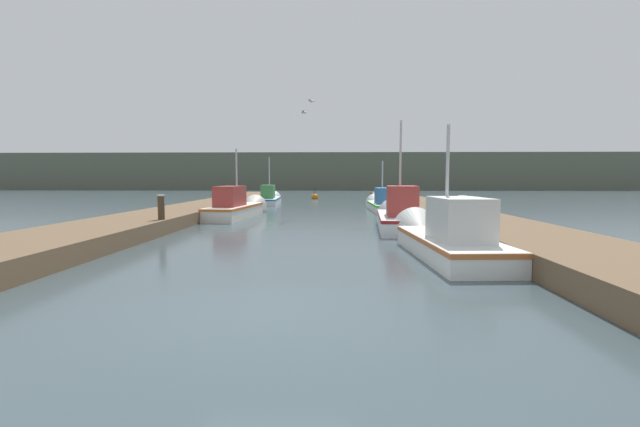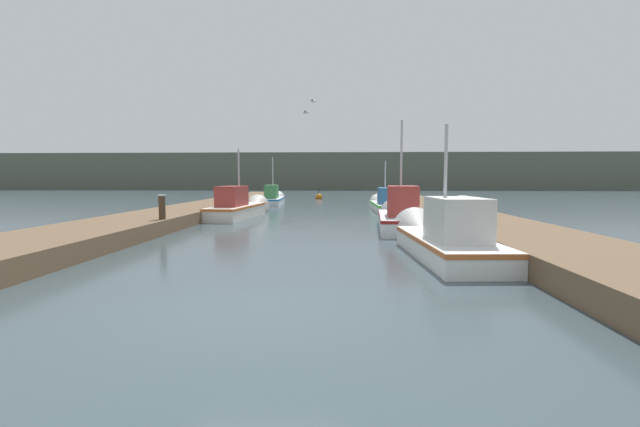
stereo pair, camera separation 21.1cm
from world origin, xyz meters
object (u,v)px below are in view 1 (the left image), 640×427
at_px(fishing_boat_3, 381,203).
at_px(channel_buoy, 315,197).
at_px(fishing_boat_4, 270,198).
at_px(mooring_piling_1, 462,218).
at_px(fishing_boat_1, 399,216).
at_px(seagull_1, 311,101).
at_px(fishing_boat_0, 442,236).
at_px(mooring_piling_0, 161,214).
at_px(seagull_lead, 304,113).
at_px(fishing_boat_2, 238,207).

xyz_separation_m(fishing_boat_3, channel_buoy, (-4.43, 12.72, -0.21)).
xyz_separation_m(fishing_boat_4, mooring_piling_1, (8.40, -17.84, 0.29)).
bearing_deg(mooring_piling_1, fishing_boat_1, 113.19).
bearing_deg(seagull_1, fishing_boat_0, 42.12).
relative_size(mooring_piling_0, seagull_1, 2.39).
bearing_deg(fishing_boat_4, fishing_boat_3, -40.18).
height_order(fishing_boat_0, fishing_boat_4, fishing_boat_4).
bearing_deg(fishing_boat_0, fishing_boat_4, 106.50).
bearing_deg(mooring_piling_0, fishing_boat_0, -21.28).
bearing_deg(fishing_boat_3, fishing_boat_1, -93.14).
distance_m(fishing_boat_1, channel_buoy, 22.06).
bearing_deg(fishing_boat_4, mooring_piling_1, -67.36).
bearing_deg(seagull_lead, fishing_boat_3, -38.38).
xyz_separation_m(fishing_boat_0, fishing_boat_1, (-0.24, 5.34, 0.04)).
distance_m(fishing_boat_2, mooring_piling_1, 11.29).
height_order(fishing_boat_2, mooring_piling_0, fishing_boat_2).
bearing_deg(fishing_boat_3, seagull_lead, -133.61).
height_order(fishing_boat_4, mooring_piling_0, fishing_boat_4).
distance_m(fishing_boat_3, mooring_piling_1, 12.21).
xyz_separation_m(mooring_piling_0, mooring_piling_1, (9.53, -1.12, 0.02)).
bearing_deg(fishing_boat_4, seagull_1, -71.25).
xyz_separation_m(mooring_piling_1, channel_buoy, (-5.45, 24.88, -0.51)).
bearing_deg(fishing_boat_4, mooring_piling_0, -96.44).
height_order(fishing_boat_3, mooring_piling_1, fishing_boat_3).
height_order(fishing_boat_2, seagull_lead, seagull_lead).
relative_size(fishing_boat_4, mooring_piling_1, 4.26).
height_order(fishing_boat_0, seagull_lead, seagull_lead).
relative_size(fishing_boat_2, fishing_boat_3, 0.98).
xyz_separation_m(fishing_boat_4, channel_buoy, (2.95, 7.04, -0.22)).
xyz_separation_m(mooring_piling_1, seagull_lead, (-5.23, 7.60, 4.26)).
height_order(fishing_boat_1, mooring_piling_1, fishing_boat_1).
relative_size(fishing_boat_3, mooring_piling_1, 4.74).
distance_m(fishing_boat_3, channel_buoy, 13.47).
bearing_deg(fishing_boat_0, seagull_1, 105.42).
distance_m(fishing_boat_4, mooring_piling_0, 16.76).
relative_size(fishing_boat_1, mooring_piling_0, 4.40).
distance_m(fishing_boat_1, seagull_lead, 7.37).
bearing_deg(channel_buoy, seagull_1, -88.17).
bearing_deg(mooring_piling_0, fishing_boat_1, 14.27).
distance_m(fishing_boat_0, seagull_lead, 11.49).
distance_m(fishing_boat_3, seagull_lead, 7.70).
bearing_deg(fishing_boat_4, fishing_boat_2, -92.59).
relative_size(fishing_boat_1, fishing_boat_2, 0.92).
bearing_deg(fishing_boat_2, fishing_boat_4, 94.76).
relative_size(fishing_boat_2, channel_buoy, 5.65).
height_order(fishing_boat_1, channel_buoy, fishing_boat_1).
distance_m(fishing_boat_0, mooring_piling_1, 2.44).
xyz_separation_m(fishing_boat_0, seagull_lead, (-4.10, 9.74, 4.52)).
bearing_deg(fishing_boat_0, mooring_piling_1, 58.69).
bearing_deg(mooring_piling_0, channel_buoy, 80.26).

